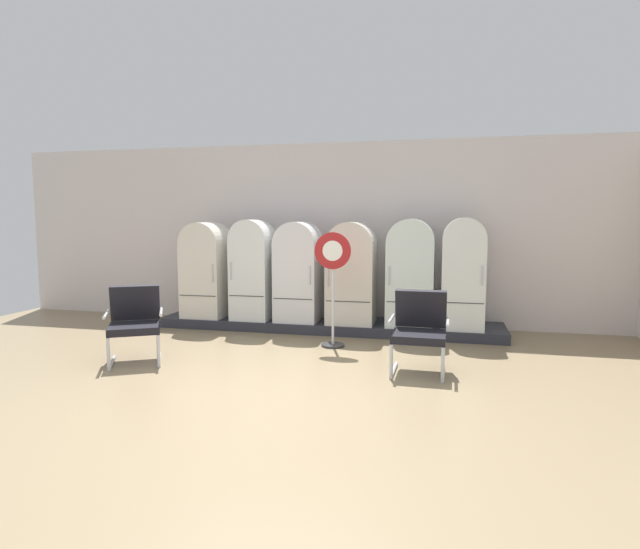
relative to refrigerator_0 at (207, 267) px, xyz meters
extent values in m
cube|color=#857253|center=(2.02, -2.94, -0.99)|extent=(12.00, 10.00, 0.05)
cube|color=silver|center=(2.02, 0.72, 0.53)|extent=(11.76, 0.12, 3.00)
cube|color=#47443F|center=(2.02, 0.72, 1.68)|extent=(11.76, 0.07, 0.06)
cube|color=#2B2D36|center=(2.02, 0.09, -0.89)|extent=(5.41, 0.95, 0.15)
cube|color=silver|center=(0.00, 0.00, -0.21)|extent=(0.67, 0.69, 1.21)
cylinder|color=silver|center=(0.00, 0.00, 0.39)|extent=(0.67, 0.68, 0.67)
cube|color=#383838|center=(0.00, -0.35, -0.43)|extent=(0.61, 0.01, 0.01)
cylinder|color=silver|center=(0.27, -0.36, -0.07)|extent=(0.02, 0.02, 0.28)
cube|color=white|center=(0.82, -0.05, -0.18)|extent=(0.61, 0.59, 1.29)
cylinder|color=white|center=(0.82, -0.05, 0.47)|extent=(0.61, 0.58, 0.61)
cube|color=#383838|center=(0.82, -0.35, -0.41)|extent=(0.56, 0.01, 0.01)
cylinder|color=silver|center=(0.58, -0.36, -0.02)|extent=(0.02, 0.02, 0.28)
cube|color=white|center=(1.57, -0.02, -0.21)|extent=(0.66, 0.65, 1.23)
cylinder|color=white|center=(1.57, -0.02, 0.41)|extent=(0.66, 0.64, 0.66)
cube|color=#383838|center=(1.57, -0.35, -0.43)|extent=(0.61, 0.01, 0.01)
cylinder|color=silver|center=(1.85, -0.36, -0.06)|extent=(0.02, 0.02, 0.28)
cube|color=silver|center=(2.42, -0.04, -0.22)|extent=(0.72, 0.62, 1.20)
cylinder|color=silver|center=(2.42, -0.04, 0.38)|extent=(0.72, 0.61, 0.72)
cube|color=#383838|center=(2.42, -0.35, -0.44)|extent=(0.66, 0.01, 0.01)
cylinder|color=silver|center=(2.12, -0.36, -0.08)|extent=(0.02, 0.02, 0.28)
cube|color=silver|center=(3.31, -0.01, -0.19)|extent=(0.69, 0.67, 1.26)
cylinder|color=silver|center=(3.31, -0.01, 0.44)|extent=(0.69, 0.66, 0.69)
cube|color=#383838|center=(3.31, -0.35, -0.42)|extent=(0.63, 0.01, 0.01)
cylinder|color=silver|center=(3.03, -0.36, -0.04)|extent=(0.02, 0.02, 0.28)
cube|color=white|center=(4.07, 0.00, -0.16)|extent=(0.61, 0.70, 1.32)
cylinder|color=white|center=(4.07, 0.00, 0.50)|extent=(0.61, 0.68, 0.61)
cube|color=#383838|center=(4.07, -0.35, -0.40)|extent=(0.56, 0.01, 0.01)
cylinder|color=silver|center=(4.31, -0.36, 0.00)|extent=(0.02, 0.02, 0.28)
cylinder|color=silver|center=(-0.09, -2.46, -0.95)|extent=(0.33, 0.54, 0.04)
cylinder|color=silver|center=(0.05, -2.71, -0.76)|extent=(0.05, 0.05, 0.37)
cylinder|color=silver|center=(0.39, -2.19, -0.95)|extent=(0.33, 0.54, 0.04)
cylinder|color=silver|center=(0.53, -2.44, -0.76)|extent=(0.05, 0.05, 0.37)
cube|color=black|center=(0.15, -2.33, -0.54)|extent=(0.78, 0.76, 0.09)
cube|color=black|center=(0.01, -2.08, -0.27)|extent=(0.59, 0.43, 0.45)
cylinder|color=silver|center=(-0.12, -2.48, -0.35)|extent=(0.27, 0.44, 0.04)
cylinder|color=silver|center=(0.42, -2.17, -0.35)|extent=(0.27, 0.44, 0.04)
cylinder|color=silver|center=(3.25, -1.99, -0.95)|extent=(0.05, 0.60, 0.04)
cylinder|color=silver|center=(3.25, -2.27, -0.76)|extent=(0.04, 0.04, 0.37)
cylinder|color=silver|center=(3.81, -2.00, -0.95)|extent=(0.05, 0.60, 0.04)
cylinder|color=silver|center=(3.80, -2.28, -0.76)|extent=(0.04, 0.04, 0.37)
cube|color=black|center=(3.53, -2.00, -0.54)|extent=(0.60, 0.55, 0.09)
cube|color=black|center=(3.54, -1.71, -0.27)|extent=(0.59, 0.17, 0.45)
cylinder|color=silver|center=(3.22, -1.99, -0.35)|extent=(0.05, 0.49, 0.04)
cylinder|color=silver|center=(3.84, -2.00, -0.35)|extent=(0.05, 0.49, 0.04)
cylinder|color=#2D2D30|center=(2.33, -0.97, -0.95)|extent=(0.32, 0.32, 0.03)
cylinder|color=silver|center=(2.33, -0.97, -0.29)|extent=(0.04, 0.04, 1.29)
cylinder|color=maroon|center=(2.33, -0.99, 0.35)|extent=(0.50, 0.02, 0.50)
cylinder|color=white|center=(2.33, -1.01, 0.35)|extent=(0.28, 0.00, 0.28)
camera|label=1|loc=(3.76, -7.84, 0.78)|focal=29.15mm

